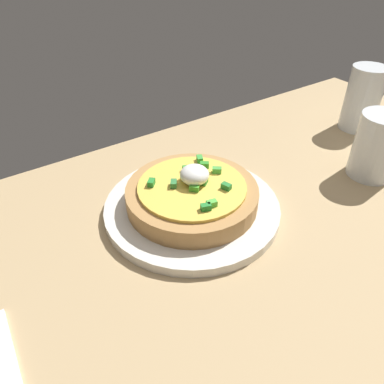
{
  "coord_description": "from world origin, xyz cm",
  "views": [
    {
      "loc": [
        28.53,
        24.43,
        36.92
      ],
      "look_at": [
        5.59,
        -9.13,
        6.48
      ],
      "focal_mm": 34.87,
      "sensor_mm": 36.0,
      "label": 1
    }
  ],
  "objects_px": {
    "pizza": "(192,194)",
    "cup_near": "(362,101)",
    "plate": "(192,207)",
    "cup_far": "(377,149)"
  },
  "relations": [
    {
      "from": "pizza",
      "to": "cup_near",
      "type": "xyz_separation_m",
      "value": [
        -0.41,
        -0.03,
        0.03
      ]
    },
    {
      "from": "pizza",
      "to": "cup_near",
      "type": "distance_m",
      "value": 0.41
    },
    {
      "from": "pizza",
      "to": "cup_near",
      "type": "relative_size",
      "value": 1.51
    },
    {
      "from": "pizza",
      "to": "cup_far",
      "type": "relative_size",
      "value": 1.77
    },
    {
      "from": "pizza",
      "to": "cup_far",
      "type": "distance_m",
      "value": 0.3
    },
    {
      "from": "cup_far",
      "to": "cup_near",
      "type": "bearing_deg",
      "value": -136.37
    },
    {
      "from": "plate",
      "to": "pizza",
      "type": "height_order",
      "value": "pizza"
    },
    {
      "from": "plate",
      "to": "cup_far",
      "type": "relative_size",
      "value": 2.38
    },
    {
      "from": "plate",
      "to": "cup_near",
      "type": "height_order",
      "value": "cup_near"
    },
    {
      "from": "cup_near",
      "to": "cup_far",
      "type": "height_order",
      "value": "cup_near"
    }
  ]
}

